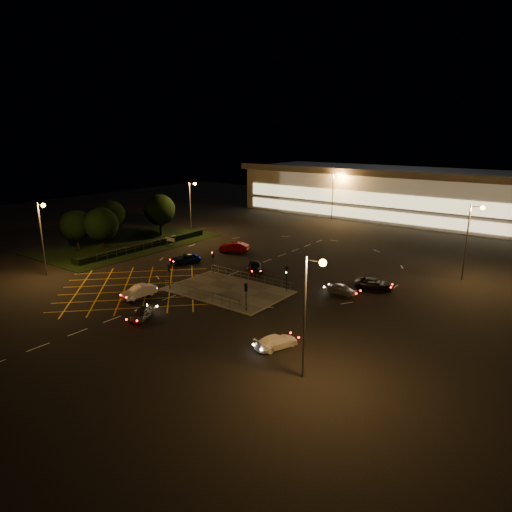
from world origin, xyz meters
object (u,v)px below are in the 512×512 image
Objects in this scene: signal_nw at (213,258)px; car_right_silver at (342,289)px; car_approach_white at (276,342)px; signal_sw at (169,272)px; signal_ne at (287,274)px; car_left_blue at (185,259)px; car_far_dkgrey at (255,267)px; car_east_grey at (374,284)px; car_queue_white at (139,291)px; signal_se at (246,291)px; car_circ_red at (234,247)px; car_near_silver at (142,313)px.

signal_nw is 18.20m from car_right_silver.
car_approach_white is at bearing -174.92° from car_right_silver.
signal_sw and signal_ne have the same top height.
car_far_dkgrey reaches higher than car_left_blue.
car_east_grey is (20.13, 15.53, -1.71)m from signal_sw.
car_east_grey is at bearing 47.85° from car_queue_white.
signal_se is at bearing -6.50° from car_left_blue.
car_circ_red reaches higher than car_right_silver.
car_far_dkgrey is at bearing 34.89° from car_left_blue.
signal_nw reaches higher than car_left_blue.
car_approach_white is (24.96, -24.30, -0.18)m from car_circ_red.
signal_sw reaches higher than car_approach_white.
car_queue_white is 0.92× the size of car_left_blue.
car_far_dkgrey reaches higher than car_right_silver.
car_east_grey is (27.25, 5.92, 0.01)m from car_left_blue.
signal_se is 14.41m from signal_nw.
signal_se is at bearing -180.00° from signal_sw.
car_east_grey is at bearing -117.64° from signal_se.
car_far_dkgrey is at bearing -56.90° from signal_se.
car_left_blue is (-7.11, 9.61, -1.72)m from signal_sw.
car_east_grey is at bearing 20.53° from signal_nw.
signal_se is 1.00× the size of signal_ne.
car_far_dkgrey is at bearing 151.06° from signal_ne.
car_circ_red is at bearing 103.74° from car_far_dkgrey.
signal_nw is at bearing -171.24° from car_far_dkgrey.
car_right_silver is at bearing -117.07° from signal_se.
car_left_blue is 30.36m from car_approach_white.
car_east_grey is (15.71, 23.51, 0.05)m from car_near_silver.
signal_sw is 20.18m from car_approach_white.
car_circ_red is at bearing 106.13° from car_queue_white.
car_approach_white is (-0.68, -20.62, -0.05)m from car_east_grey.
signal_se is at bearing -15.21° from car_approach_white.
car_east_grey reaches higher than car_approach_white.
signal_nw is (-12.00, 7.99, 0.00)m from signal_se.
signal_sw is 21.19m from car_right_silver.
car_circ_red is (-17.51, 11.22, -1.58)m from signal_ne.
signal_se is at bearing 152.30° from car_right_silver.
car_near_silver is 15.30m from car_approach_white.
signal_sw is at bearing -147.80° from car_far_dkgrey.
car_queue_white is 14.89m from car_left_blue.
signal_se is at bearing 25.44° from car_near_silver.
car_left_blue is at bearing -26.69° from signal_se.
car_right_silver is at bearing 34.27° from car_near_silver.
car_circ_red is (-5.51, 19.21, -1.58)m from signal_sw.
signal_sw is at bearing -33.30° from car_left_blue.
car_left_blue is at bearing -9.82° from car_approach_white.
car_approach_white is at bearing -60.34° from signal_ne.
signal_nw reaches higher than car_east_grey.
car_queue_white reaches higher than car_left_blue.
car_circ_red is at bearing 116.17° from signal_nw.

